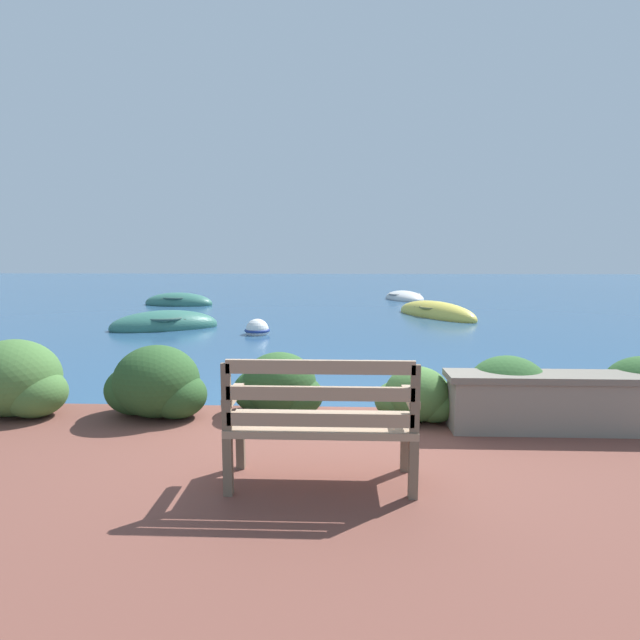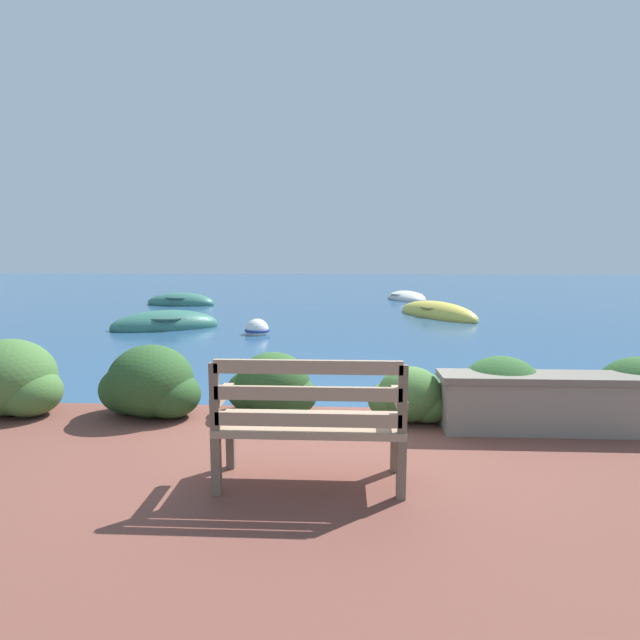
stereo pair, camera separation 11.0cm
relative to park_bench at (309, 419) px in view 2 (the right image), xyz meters
The scene contains 14 objects.
ground_plane 1.93m from the park_bench, 88.48° to the left, with size 80.00×80.00×0.00m.
park_bench is the anchor object (origin of this frame).
stone_wall 2.35m from the park_bench, 29.67° to the left, with size 1.88×0.39×0.53m.
hedge_clump_far_left 3.43m from the park_bench, 155.50° to the left, with size 1.12×0.81×0.76m.
hedge_clump_left 2.22m from the park_bench, 139.53° to the left, with size 1.05×0.75×0.71m.
hedge_clump_centre 1.65m from the park_bench, 107.31° to the left, with size 0.92×0.66×0.63m.
hedge_clump_right 1.67m from the park_bench, 58.36° to the left, with size 0.78×0.56×0.53m.
hedge_clump_far_right 2.18m from the park_bench, 38.42° to the left, with size 0.96×0.69×0.65m.
hedge_clump_extra 3.30m from the park_bench, 25.00° to the left, with size 0.95×0.69×0.65m.
rowboat_nearest 9.58m from the park_bench, 115.64° to the left, with size 2.78×2.08×0.78m.
rowboat_mid 11.63m from the park_bench, 75.31° to the left, with size 2.37×3.26×0.78m.
rowboat_far 15.29m from the park_bench, 111.51° to the left, with size 2.60×1.41×0.77m.
rowboat_outer 16.89m from the park_bench, 80.68° to the left, with size 1.87×2.63×0.61m.
mooring_buoy 8.04m from the park_bench, 102.47° to the left, with size 0.58×0.58×0.53m.
Camera 2 is at (0.18, -5.08, 1.82)m, focal length 28.00 mm.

